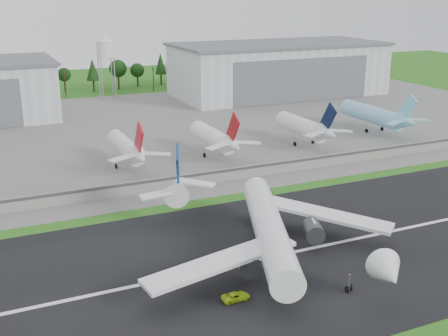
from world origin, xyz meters
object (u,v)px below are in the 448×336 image
main_airliner (271,235)px  parked_jet_red_b (217,139)px  parked_jet_red_a (128,149)px  parked_jet_skyblue (378,116)px  parked_jet_navy (307,128)px  ground_vehicle (236,296)px

main_airliner → parked_jet_red_b: bearing=-84.0°
parked_jet_red_b → parked_jet_red_a: bearing=-180.0°
parked_jet_red_b → parked_jet_skyblue: parked_jet_skyblue is taller
parked_jet_navy → parked_jet_red_a: bearing=-180.0°
parked_jet_red_a → parked_jet_red_b: 27.57m
parked_jet_navy → parked_jet_skyblue: 33.55m
parked_jet_skyblue → parked_jet_red_b: bearing=-175.6°
parked_jet_red_a → parked_jet_skyblue: (93.13, 5.06, 0.34)m
parked_jet_red_b → parked_jet_skyblue: 65.75m
ground_vehicle → parked_jet_red_b: (30.70, 77.97, 5.28)m
ground_vehicle → parked_jet_skyblue: 127.23m
parked_jet_skyblue → main_airliner: bearing=-139.3°
ground_vehicle → parked_jet_red_b: size_ratio=0.15×
ground_vehicle → parked_jet_red_b: 83.97m
parked_jet_red_a → parked_jet_skyblue: bearing=3.1°
main_airliner → parked_jet_skyblue: main_airliner is taller
parked_jet_red_a → parked_jet_navy: parked_jet_navy is taller
parked_jet_red_a → ground_vehicle: bearing=-92.3°
parked_jet_red_b → parked_jet_skyblue: bearing=4.4°
parked_jet_red_b → main_airliner: bearing=-105.1°
parked_jet_navy → parked_jet_skyblue: bearing=8.6°
ground_vehicle → parked_jet_navy: (63.09, 78.01, 5.47)m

